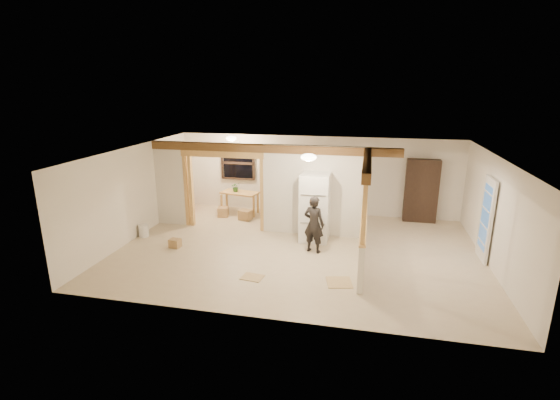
% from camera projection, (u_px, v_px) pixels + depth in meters
% --- Properties ---
extents(floor, '(9.00, 6.50, 0.01)m').
position_uv_depth(floor, '(298.00, 250.00, 10.35)').
color(floor, beige).
rests_on(floor, ground).
extents(ceiling, '(9.00, 6.50, 0.01)m').
position_uv_depth(ceiling, '(299.00, 152.00, 9.66)').
color(ceiling, white).
extents(wall_back, '(9.00, 0.01, 2.50)m').
position_uv_depth(wall_back, '(316.00, 175.00, 13.06)').
color(wall_back, white).
rests_on(wall_back, floor).
extents(wall_front, '(9.00, 0.01, 2.50)m').
position_uv_depth(wall_front, '(266.00, 255.00, 6.95)').
color(wall_front, white).
rests_on(wall_front, floor).
extents(wall_left, '(0.01, 6.50, 2.50)m').
position_uv_depth(wall_left, '(134.00, 193.00, 10.93)').
color(wall_left, white).
rests_on(wall_left, floor).
extents(wall_right, '(0.01, 6.50, 2.50)m').
position_uv_depth(wall_right, '(496.00, 215.00, 9.08)').
color(wall_right, white).
rests_on(wall_right, floor).
extents(partition_left_stub, '(0.90, 0.12, 2.50)m').
position_uv_depth(partition_left_stub, '(170.00, 183.00, 11.96)').
color(partition_left_stub, silver).
rests_on(partition_left_stub, floor).
extents(partition_center, '(2.80, 0.12, 2.50)m').
position_uv_depth(partition_center, '(313.00, 191.00, 11.09)').
color(partition_center, silver).
rests_on(partition_center, floor).
extents(doorway_frame, '(2.46, 0.14, 2.20)m').
position_uv_depth(doorway_frame, '(224.00, 191.00, 11.67)').
color(doorway_frame, tan).
rests_on(doorway_frame, floor).
extents(header_beam_back, '(7.00, 0.18, 0.22)m').
position_uv_depth(header_beam_back, '(270.00, 149.00, 11.03)').
color(header_beam_back, brown).
rests_on(header_beam_back, ceiling).
extents(header_beam_right, '(0.18, 3.30, 0.22)m').
position_uv_depth(header_beam_right, '(367.00, 163.00, 8.99)').
color(header_beam_right, brown).
rests_on(header_beam_right, ceiling).
extents(pony_wall, '(0.12, 3.20, 1.00)m').
position_uv_depth(pony_wall, '(362.00, 242.00, 9.51)').
color(pony_wall, silver).
rests_on(pony_wall, floor).
extents(stud_partition, '(0.14, 3.20, 1.32)m').
position_uv_depth(stud_partition, '(365.00, 194.00, 9.19)').
color(stud_partition, tan).
rests_on(stud_partition, pony_wall).
extents(window_back, '(1.12, 0.10, 1.10)m').
position_uv_depth(window_back, '(238.00, 163.00, 13.43)').
color(window_back, black).
rests_on(window_back, wall_back).
extents(french_door, '(0.12, 0.86, 2.00)m').
position_uv_depth(french_door, '(486.00, 219.00, 9.54)').
color(french_door, white).
rests_on(french_door, floor).
extents(ceiling_dome_main, '(0.36, 0.36, 0.16)m').
position_uv_depth(ceiling_dome_main, '(309.00, 157.00, 9.13)').
color(ceiling_dome_main, '#FFEABF').
rests_on(ceiling_dome_main, ceiling).
extents(ceiling_dome_util, '(0.32, 0.32, 0.14)m').
position_uv_depth(ceiling_dome_util, '(231.00, 138.00, 12.34)').
color(ceiling_dome_util, '#FFEABF').
rests_on(ceiling_dome_util, ceiling).
extents(hanging_bulb, '(0.07, 0.07, 0.07)m').
position_uv_depth(hanging_bulb, '(240.00, 152.00, 11.66)').
color(hanging_bulb, '#FFD88C').
rests_on(hanging_bulb, ceiling).
extents(refrigerator, '(0.76, 0.73, 1.83)m').
position_uv_depth(refrigerator, '(315.00, 207.00, 10.76)').
color(refrigerator, white).
rests_on(refrigerator, floor).
extents(woman, '(0.61, 0.49, 1.46)m').
position_uv_depth(woman, '(314.00, 224.00, 10.03)').
color(woman, black).
rests_on(woman, floor).
extents(work_table, '(1.26, 0.81, 0.74)m').
position_uv_depth(work_table, '(240.00, 203.00, 13.11)').
color(work_table, tan).
rests_on(work_table, floor).
extents(potted_plant, '(0.36, 0.34, 0.31)m').
position_uv_depth(potted_plant, '(236.00, 187.00, 13.01)').
color(potted_plant, '#305A28').
rests_on(potted_plant, work_table).
extents(shop_vac, '(0.61, 0.61, 0.62)m').
position_uv_depth(shop_vac, '(187.00, 201.00, 13.49)').
color(shop_vac, '#B70F12').
rests_on(shop_vac, floor).
extents(bookshelf, '(0.96, 0.32, 1.93)m').
position_uv_depth(bookshelf, '(421.00, 191.00, 12.25)').
color(bookshelf, black).
rests_on(bookshelf, floor).
extents(bucket, '(0.29, 0.29, 0.34)m').
position_uv_depth(bucket, '(144.00, 231.00, 11.20)').
color(bucket, silver).
rests_on(bucket, floor).
extents(box_util_a, '(0.42, 0.38, 0.31)m').
position_uv_depth(box_util_a, '(245.00, 215.00, 12.60)').
color(box_util_a, tan).
rests_on(box_util_a, floor).
extents(box_util_b, '(0.39, 0.39, 0.31)m').
position_uv_depth(box_util_b, '(223.00, 212.00, 12.91)').
color(box_util_b, tan).
rests_on(box_util_b, floor).
extents(box_front, '(0.30, 0.25, 0.22)m').
position_uv_depth(box_front, '(175.00, 243.00, 10.47)').
color(box_front, tan).
rests_on(box_front, floor).
extents(floor_panel_near, '(0.62, 0.62, 0.02)m').
position_uv_depth(floor_panel_near, '(339.00, 282.00, 8.62)').
color(floor_panel_near, tan).
rests_on(floor_panel_near, floor).
extents(floor_panel_far, '(0.50, 0.42, 0.01)m').
position_uv_depth(floor_panel_far, '(252.00, 277.00, 8.85)').
color(floor_panel_far, tan).
rests_on(floor_panel_far, floor).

